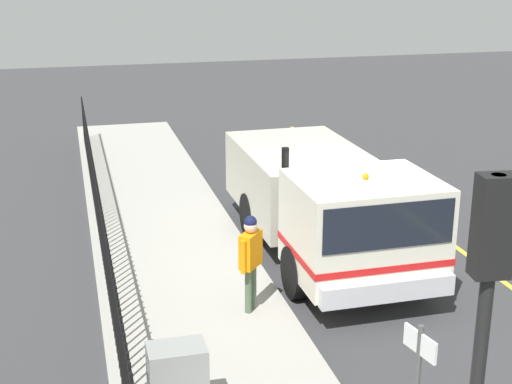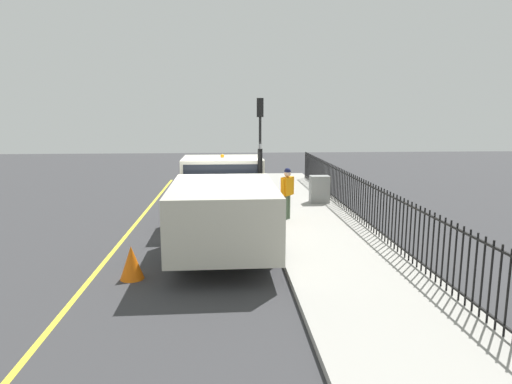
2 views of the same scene
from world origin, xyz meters
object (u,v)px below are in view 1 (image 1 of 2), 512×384
Objects in this scene: traffic_light_near at (484,316)px; utility_cabinet at (178,383)px; traffic_cone at (365,194)px; work_truck at (328,200)px; worker_standing at (251,253)px.

utility_cabinet is at bearing 128.57° from traffic_light_near.
traffic_light_near is at bearing 71.58° from traffic_cone.
traffic_light_near is 3.94× the size of utility_cabinet.
utility_cabinet is at bearing 51.38° from work_truck.
work_truck is at bearing -5.65° from worker_standing.
utility_cabinet is 9.48m from traffic_cone.
work_truck is at bearing -128.07° from utility_cabinet.
worker_standing is 1.62× the size of utility_cabinet.
worker_standing is at bearing 43.73° from work_truck.
work_truck reaches higher than worker_standing.
utility_cabinet is 1.41× the size of traffic_cone.
work_truck reaches higher than utility_cabinet.
utility_cabinet reaches higher than traffic_cone.
utility_cabinet is at bearing -171.04° from worker_standing.
utility_cabinet is (3.74, 4.78, -0.61)m from work_truck.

